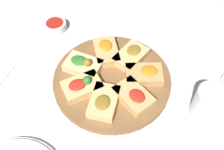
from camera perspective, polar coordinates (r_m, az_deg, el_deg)
ground_plane at (r=0.73m, az=0.00°, el=-1.51°), size 3.00×3.00×0.00m
serving_board at (r=0.72m, az=0.00°, el=-1.05°), size 0.32×0.32×0.02m
focaccia_slice_0 at (r=0.67m, az=4.72°, el=-4.59°), size 0.11×0.12×0.03m
focaccia_slice_1 at (r=0.71m, az=7.08°, el=0.17°), size 0.10×0.12×0.03m
focaccia_slice_2 at (r=0.75m, az=4.18°, el=4.20°), size 0.12×0.09×0.03m
focaccia_slice_3 at (r=0.76m, az=-1.27°, el=5.19°), size 0.12×0.11×0.03m
focaccia_slice_4 at (r=0.73m, az=-6.29°, el=2.21°), size 0.07×0.10×0.04m
focaccia_slice_5 at (r=0.68m, az=-6.52°, el=-2.41°), size 0.12×0.12×0.04m
focaccia_slice_6 at (r=0.66m, az=-1.80°, el=-5.82°), size 0.10×0.07×0.03m
water_glass at (r=0.68m, az=20.13°, el=-5.87°), size 0.07×0.07×0.09m
dipping_bowl at (r=0.89m, az=-12.25°, el=10.46°), size 0.07×0.07×0.03m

